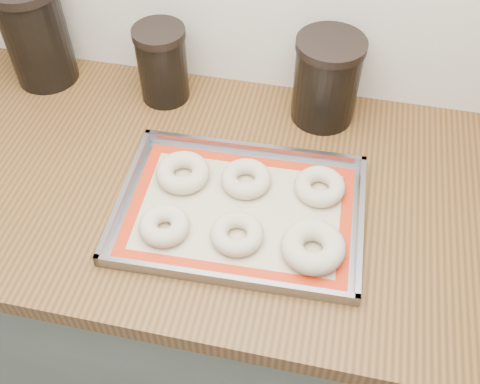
% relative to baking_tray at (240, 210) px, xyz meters
% --- Properties ---
extents(cabinet, '(3.00, 0.65, 0.86)m').
position_rel_baking_tray_xyz_m(cabinet, '(-0.10, 0.07, -0.48)').
color(cabinet, slate).
rests_on(cabinet, floor).
extents(countertop, '(3.06, 0.68, 0.04)m').
position_rel_baking_tray_xyz_m(countertop, '(-0.10, 0.07, -0.03)').
color(countertop, brown).
rests_on(countertop, cabinet).
extents(baking_tray, '(0.47, 0.35, 0.03)m').
position_rel_baking_tray_xyz_m(baking_tray, '(0.00, 0.00, 0.00)').
color(baking_tray, gray).
rests_on(baking_tray, countertop).
extents(baking_mat, '(0.43, 0.31, 0.00)m').
position_rel_baking_tray_xyz_m(baking_mat, '(0.00, 0.00, -0.00)').
color(baking_mat, '#C6B793').
rests_on(baking_mat, baking_tray).
extents(bagel_front_left, '(0.10, 0.10, 0.03)m').
position_rel_baking_tray_xyz_m(bagel_front_left, '(-0.12, -0.08, 0.01)').
color(bagel_front_left, beige).
rests_on(bagel_front_left, baking_mat).
extents(bagel_front_mid, '(0.11, 0.11, 0.03)m').
position_rel_baking_tray_xyz_m(bagel_front_mid, '(0.01, -0.07, 0.01)').
color(bagel_front_mid, beige).
rests_on(bagel_front_mid, baking_mat).
extents(bagel_front_right, '(0.12, 0.12, 0.04)m').
position_rel_baking_tray_xyz_m(bagel_front_right, '(0.15, -0.07, 0.02)').
color(bagel_front_right, beige).
rests_on(bagel_front_right, baking_mat).
extents(bagel_back_left, '(0.11, 0.11, 0.04)m').
position_rel_baking_tray_xyz_m(bagel_back_left, '(-0.13, 0.06, 0.02)').
color(bagel_back_left, beige).
rests_on(bagel_back_left, baking_mat).
extents(bagel_back_mid, '(0.12, 0.12, 0.03)m').
position_rel_baking_tray_xyz_m(bagel_back_mid, '(-0.00, 0.07, 0.01)').
color(bagel_back_mid, beige).
rests_on(bagel_back_mid, baking_mat).
extents(bagel_back_right, '(0.12, 0.12, 0.03)m').
position_rel_baking_tray_xyz_m(bagel_back_right, '(0.14, 0.08, 0.01)').
color(bagel_back_right, beige).
rests_on(bagel_back_right, baking_mat).
extents(canister_left, '(0.15, 0.15, 0.24)m').
position_rel_baking_tray_xyz_m(canister_left, '(-0.53, 0.31, 0.11)').
color(canister_left, black).
rests_on(canister_left, countertop).
extents(canister_mid, '(0.11, 0.11, 0.17)m').
position_rel_baking_tray_xyz_m(canister_mid, '(-0.24, 0.30, 0.08)').
color(canister_mid, black).
rests_on(canister_mid, countertop).
extents(canister_right, '(0.14, 0.14, 0.19)m').
position_rel_baking_tray_xyz_m(canister_right, '(0.12, 0.31, 0.09)').
color(canister_right, black).
rests_on(canister_right, countertop).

